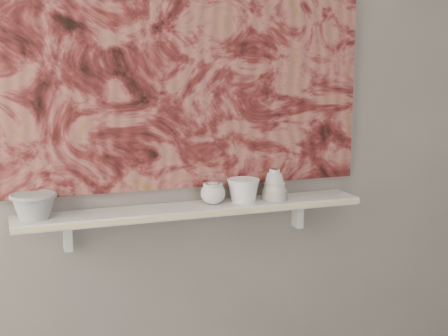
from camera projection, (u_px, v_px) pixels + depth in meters
name	position (u px, v px, depth m)	size (l,w,h in m)	color
wall_back	(187.00, 98.00, 2.49)	(3.60, 3.60, 0.00)	slate
shelf	(195.00, 209.00, 2.48)	(1.40, 0.18, 0.03)	silver
shelf_stripe	(202.00, 215.00, 2.39)	(1.40, 0.01, 0.02)	beige
bracket_left	(68.00, 235.00, 2.39)	(0.03, 0.06, 0.12)	silver
bracket_right	(297.00, 214.00, 2.72)	(0.03, 0.06, 0.12)	silver
painting	(187.00, 50.00, 2.45)	(1.50, 0.03, 1.10)	maroon
house_motif	(290.00, 124.00, 2.64)	(0.09, 0.00, 0.08)	black
bowl_grey	(34.00, 206.00, 2.26)	(0.17, 0.17, 0.10)	#989895
cup_cream	(213.00, 193.00, 2.49)	(0.10, 0.10, 0.09)	beige
bell_vessel	(274.00, 184.00, 2.58)	(0.11, 0.11, 0.13)	beige
bowl_white	(243.00, 190.00, 2.54)	(0.13, 0.13, 0.10)	white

